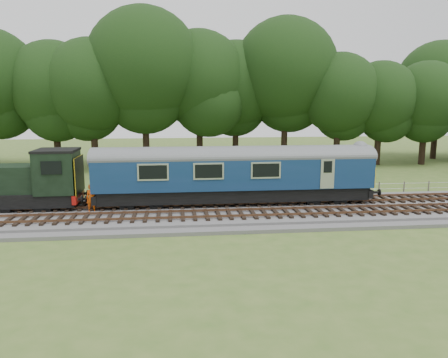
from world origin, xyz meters
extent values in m
plane|color=#426424|center=(0.00, 0.00, 0.00)|extent=(120.00, 120.00, 0.00)
cube|color=#4C4C4F|center=(0.00, 0.00, 0.17)|extent=(70.00, 7.00, 0.35)
cube|color=brown|center=(0.00, 0.68, 0.49)|extent=(66.50, 0.07, 0.14)
cube|color=brown|center=(0.00, 2.12, 0.49)|extent=(66.50, 0.07, 0.14)
cube|color=brown|center=(0.00, -2.32, 0.49)|extent=(66.50, 0.07, 0.14)
cube|color=brown|center=(0.00, -0.88, 0.49)|extent=(66.50, 0.07, 0.14)
cube|color=black|center=(-3.53, 1.40, 1.06)|extent=(17.46, 2.52, 0.85)
cube|color=navy|center=(-3.53, 1.40, 2.48)|extent=(18.00, 2.80, 2.05)
cube|color=yellow|center=(5.49, 1.40, 2.11)|extent=(0.06, 2.74, 1.30)
cube|color=black|center=(2.47, 1.40, 0.86)|extent=(2.60, 2.00, 0.55)
cube|color=black|center=(-9.53, 1.40, 0.86)|extent=(2.60, 2.00, 0.55)
cube|color=black|center=(-17.93, 1.40, 1.01)|extent=(8.73, 2.39, 0.85)
cube|color=black|center=(-14.73, 1.40, 2.66)|extent=(2.40, 2.55, 2.60)
cube|color=#A9100D|center=(-13.55, 1.40, 1.06)|extent=(0.25, 2.60, 0.55)
cube|color=yellow|center=(-13.41, 1.40, 2.46)|extent=(0.06, 2.55, 2.30)
imported|color=#E7510C|center=(-12.53, 0.26, 1.19)|extent=(0.69, 0.54, 1.68)
camera|label=1|loc=(-7.28, -26.58, 6.97)|focal=35.00mm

